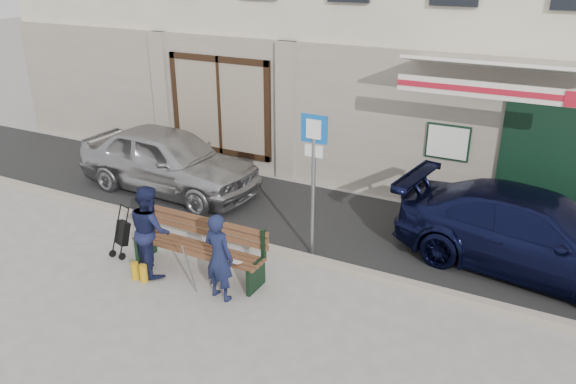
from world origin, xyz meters
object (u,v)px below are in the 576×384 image
Objects in this scene: stroller at (122,234)px; woman at (150,230)px; bench at (196,247)px; car_silver at (168,160)px; parking_sign at (314,164)px; man at (219,257)px; car_navy at (537,235)px.

woman is at bearing 3.23° from stroller.
woman is at bearing -153.50° from bench.
parking_sign reaches higher than car_silver.
stroller is (-2.97, -1.55, -1.31)m from parking_sign.
car_silver is at bearing -33.76° from man.
parking_sign is 1.07× the size of bench.
car_navy is 5.64m from bench.
man is at bearing 134.17° from car_navy.
parking_sign is at bearing -103.81° from car_silver.
stroller is (-1.50, -0.12, -0.06)m from bench.
parking_sign is at bearing 116.56° from car_navy.
bench is (-4.99, -2.64, -0.21)m from car_navy.
car_silver is at bearing 165.10° from parking_sign.
car_navy is at bearing -87.53° from car_silver.
car_navy is at bearing 20.23° from parking_sign.
car_silver is at bearing 97.72° from car_navy.
car_navy is 7.06m from stroller.
stroller is at bearing -175.41° from bench.
stroller is at bearing 120.66° from car_navy.
car_navy is 3.01× the size of woman.
man is 2.35m from stroller.
stroller is at bearing 18.53° from woman.
man is (3.44, -3.09, -0.02)m from car_silver.
woman reaches higher than stroller.
man is 1.46m from woman.
parking_sign is 2.40m from bench.
stroller is at bearing -155.01° from car_silver.
woman is (-5.64, -2.96, 0.10)m from car_navy.
car_silver is 3.74m from bench.
car_silver is 3.56m from woman.
car_silver is at bearing 129.41° from stroller.
car_silver is at bearing 135.23° from bench.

